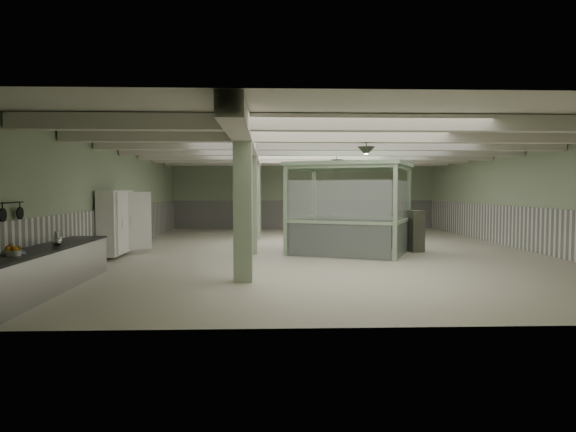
{
  "coord_description": "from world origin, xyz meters",
  "views": [
    {
      "loc": [
        -1.91,
        -17.66,
        2.11
      ],
      "look_at": [
        -1.33,
        -2.2,
        1.3
      ],
      "focal_mm": 32.0,
      "sensor_mm": 36.0,
      "label": 1
    }
  ],
  "objects_px": {
    "walkin_cooler": "(117,226)",
    "filing_cabinet": "(414,231)",
    "guard_booth": "(350,194)",
    "prep_counter": "(44,269)"
  },
  "relations": [
    {
      "from": "prep_counter",
      "to": "guard_booth",
      "type": "xyz_separation_m",
      "value": [
        7.3,
        6.11,
        1.51
      ]
    },
    {
      "from": "prep_counter",
      "to": "walkin_cooler",
      "type": "bearing_deg",
      "value": 90.89
    },
    {
      "from": "walkin_cooler",
      "to": "guard_booth",
      "type": "relative_size",
      "value": 0.46
    },
    {
      "from": "prep_counter",
      "to": "guard_booth",
      "type": "bearing_deg",
      "value": 39.95
    },
    {
      "from": "walkin_cooler",
      "to": "guard_booth",
      "type": "xyz_separation_m",
      "value": [
        7.38,
        0.75,
        0.99
      ]
    },
    {
      "from": "prep_counter",
      "to": "filing_cabinet",
      "type": "height_order",
      "value": "filing_cabinet"
    },
    {
      "from": "walkin_cooler",
      "to": "filing_cabinet",
      "type": "xyz_separation_m",
      "value": [
        9.63,
        1.11,
        -0.28
      ]
    },
    {
      "from": "walkin_cooler",
      "to": "filing_cabinet",
      "type": "height_order",
      "value": "walkin_cooler"
    },
    {
      "from": "prep_counter",
      "to": "guard_booth",
      "type": "height_order",
      "value": "guard_booth"
    },
    {
      "from": "guard_booth",
      "to": "filing_cabinet",
      "type": "relative_size",
      "value": 3.29
    }
  ]
}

